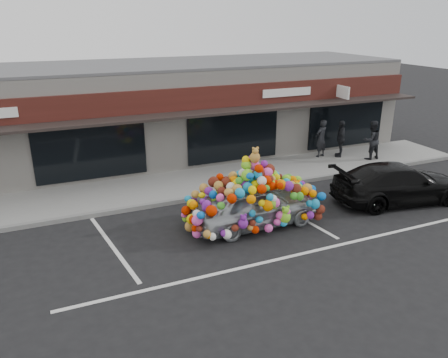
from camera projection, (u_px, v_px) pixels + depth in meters
name	position (u px, v px, depth m)	size (l,w,h in m)	color
ground	(217.00, 230.00, 13.62)	(90.00, 90.00, 0.00)	black
shop_building	(148.00, 111.00, 20.15)	(24.00, 7.20, 4.31)	silver
sidewalk	(179.00, 185.00, 17.04)	(26.00, 3.00, 0.15)	gray
kerb	(191.00, 199.00, 15.75)	(26.00, 0.18, 0.16)	slate
parking_stripe_left	(113.00, 247.00, 12.61)	(0.12, 4.40, 0.01)	silver
parking_stripe_mid	(291.00, 212.00, 14.82)	(0.12, 4.40, 0.01)	silver
parking_stripe_right	(412.00, 189.00, 16.81)	(0.12, 4.40, 0.01)	silver
lane_line	(313.00, 251.00, 12.37)	(14.00, 0.12, 0.01)	silver
toy_car	(254.00, 200.00, 13.66)	(2.98, 4.41, 2.55)	gray
black_sedan	(399.00, 183.00, 15.50)	(4.81, 1.96, 1.40)	black
pedestrian_a	(321.00, 138.00, 20.04)	(0.63, 0.42, 1.74)	black
pedestrian_b	(371.00, 140.00, 19.69)	(0.86, 0.67, 1.77)	black
pedestrian_c	(341.00, 139.00, 20.06)	(0.42, 1.00, 1.70)	black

